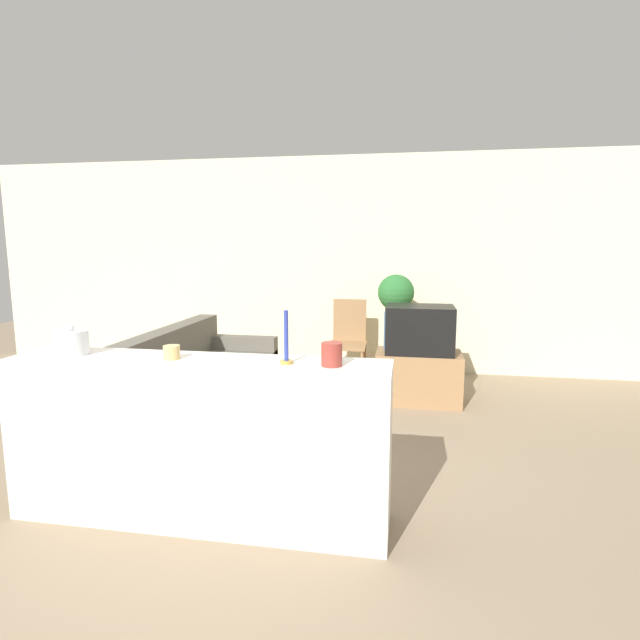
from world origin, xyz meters
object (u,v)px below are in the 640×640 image
(wooden_chair, at_px, (348,337))
(decorative_bowl, at_px, (71,343))
(television, at_px, (419,329))
(couch, at_px, (203,383))
(potted_plant, at_px, (396,295))

(wooden_chair, height_order, decorative_bowl, decorative_bowl)
(television, height_order, wooden_chair, television)
(wooden_chair, relative_size, decorative_bowl, 4.90)
(couch, bearing_deg, television, 19.11)
(television, bearing_deg, potted_plant, 109.35)
(television, height_order, potted_plant, potted_plant)
(wooden_chair, distance_m, decorative_bowl, 3.48)
(couch, xyz_separation_m, television, (2.04, 0.71, 0.47))
(couch, distance_m, potted_plant, 2.41)
(couch, height_order, television, television)
(potted_plant, distance_m, decorative_bowl, 3.69)
(television, relative_size, wooden_chair, 0.72)
(potted_plant, relative_size, decorative_bowl, 2.70)
(couch, bearing_deg, potted_plant, 38.87)
(television, height_order, decorative_bowl, decorative_bowl)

